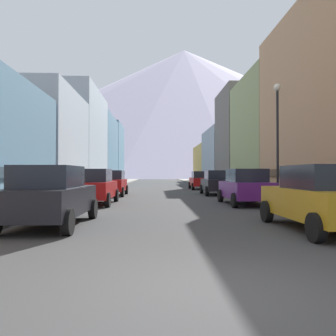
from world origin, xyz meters
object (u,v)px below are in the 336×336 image
(car_left_0, at_px, (51,196))
(pedestrian_0, at_px, (82,182))
(car_right_3, at_px, (201,180))
(car_left_1, at_px, (94,186))
(car_right_0, at_px, (321,198))
(car_right_1, at_px, (245,187))
(car_left_2, at_px, (112,183))
(car_right_2, at_px, (217,183))
(streetlamp_right, at_px, (277,124))
(potted_plant_0, at_px, (46,188))

(car_left_0, relative_size, pedestrian_0, 2.57)
(pedestrian_0, bearing_deg, car_right_3, 36.70)
(car_left_1, height_order, car_right_3, same)
(car_right_0, height_order, car_right_3, same)
(car_right_1, bearing_deg, car_left_2, 135.23)
(car_right_2, height_order, car_right_3, same)
(car_left_0, height_order, car_right_2, same)
(car_right_2, relative_size, streetlamp_right, 0.76)
(pedestrian_0, bearing_deg, car_right_1, -43.01)
(car_left_2, xyz_separation_m, car_right_0, (7.60, -15.35, 0.00))
(car_right_0, relative_size, potted_plant_0, 4.47)
(car_right_1, bearing_deg, car_right_3, 90.00)
(car_right_0, bearing_deg, car_left_1, 132.53)
(car_left_0, distance_m, car_left_1, 7.16)
(car_right_0, bearing_deg, car_right_2, 90.01)
(car_left_0, distance_m, car_right_2, 16.47)
(car_left_1, bearing_deg, pedestrian_0, 105.40)
(car_right_0, xyz_separation_m, streetlamp_right, (1.55, 7.55, 3.09))
(car_left_0, bearing_deg, car_right_0, -8.40)
(pedestrian_0, bearing_deg, car_right_2, -8.19)
(car_right_3, bearing_deg, car_right_0, -90.00)
(car_left_1, relative_size, potted_plant_0, 4.47)
(car_right_2, xyz_separation_m, car_right_3, (0.00, 8.94, 0.00))
(car_left_2, xyz_separation_m, pedestrian_0, (-2.45, 1.83, 0.05))
(car_right_2, height_order, streetlamp_right, streetlamp_right)
(car_left_0, xyz_separation_m, car_left_1, (0.00, 7.16, 0.00))
(car_right_3, relative_size, pedestrian_0, 2.57)
(car_left_1, distance_m, car_left_2, 7.06)
(car_left_2, bearing_deg, car_right_1, -44.77)
(car_right_0, xyz_separation_m, pedestrian_0, (-10.05, 17.18, 0.05))
(pedestrian_0, xyz_separation_m, streetlamp_right, (11.60, -9.63, 3.04))
(car_left_0, xyz_separation_m, streetlamp_right, (9.15, 6.42, 3.09))
(car_left_0, xyz_separation_m, car_right_1, (7.60, 6.68, 0.00))
(pedestrian_0, relative_size, streetlamp_right, 0.29)
(car_right_2, distance_m, potted_plant_0, 11.86)
(potted_plant_0, height_order, streetlamp_right, streetlamp_right)
(pedestrian_0, bearing_deg, streetlamp_right, -39.71)
(car_right_3, xyz_separation_m, pedestrian_0, (-10.05, -7.49, 0.05))
(car_left_2, bearing_deg, car_right_3, 50.83)
(car_left_2, height_order, streetlamp_right, streetlamp_right)
(car_right_1, xyz_separation_m, car_right_3, (-0.00, 16.87, 0.00))
(car_left_0, relative_size, streetlamp_right, 0.75)
(car_right_1, bearing_deg, car_left_0, -138.68)
(potted_plant_0, height_order, pedestrian_0, pedestrian_0)
(streetlamp_right, bearing_deg, car_right_2, 100.73)
(car_left_0, xyz_separation_m, potted_plant_0, (-3.20, 9.71, -0.19))
(car_left_1, bearing_deg, car_right_3, 65.12)
(car_left_2, height_order, car_right_2, same)
(car_left_0, height_order, car_left_1, same)
(car_left_2, distance_m, car_right_2, 7.61)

